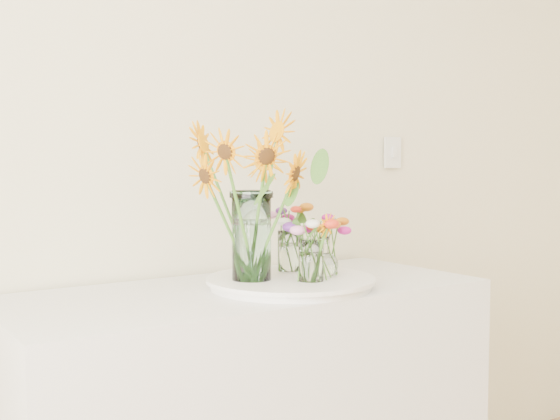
% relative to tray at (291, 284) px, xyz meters
% --- Properties ---
extents(tray, '(0.46, 0.46, 0.02)m').
position_rel_tray_xyz_m(tray, '(0.00, 0.00, 0.00)').
color(tray, white).
rests_on(tray, counter).
extents(mason_jar, '(0.15, 0.15, 0.26)m').
position_rel_tray_xyz_m(mason_jar, '(-0.11, 0.03, 0.14)').
color(mason_jar, silver).
rests_on(mason_jar, tray).
extents(sunflower_bouquet, '(0.82, 0.82, 0.49)m').
position_rel_tray_xyz_m(sunflower_bouquet, '(-0.11, 0.03, 0.26)').
color(sunflower_bouquet, '#FD9B05').
rests_on(sunflower_bouquet, tray).
extents(small_vase_a, '(0.09, 0.09, 0.12)m').
position_rel_tray_xyz_m(small_vase_a, '(0.01, -0.08, 0.07)').
color(small_vase_a, white).
rests_on(small_vase_a, tray).
extents(wildflower_posy_a, '(0.18, 0.18, 0.21)m').
position_rel_tray_xyz_m(wildflower_posy_a, '(0.01, -0.08, 0.12)').
color(wildflower_posy_a, orange).
rests_on(wildflower_posy_a, tray).
extents(small_vase_b, '(0.11, 0.11, 0.12)m').
position_rel_tray_xyz_m(small_vase_b, '(0.11, -0.02, 0.07)').
color(small_vase_b, white).
rests_on(small_vase_b, tray).
extents(wildflower_posy_b, '(0.23, 0.23, 0.21)m').
position_rel_tray_xyz_m(wildflower_posy_b, '(0.11, -0.02, 0.12)').
color(wildflower_posy_b, orange).
rests_on(wildflower_posy_b, tray).
extents(small_vase_c, '(0.09, 0.09, 0.13)m').
position_rel_tray_xyz_m(small_vase_c, '(0.07, 0.11, 0.08)').
color(small_vase_c, white).
rests_on(small_vase_c, tray).
extents(wildflower_posy_c, '(0.19, 0.19, 0.22)m').
position_rel_tray_xyz_m(wildflower_posy_c, '(0.07, 0.11, 0.12)').
color(wildflower_posy_c, orange).
rests_on(wildflower_posy_c, tray).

